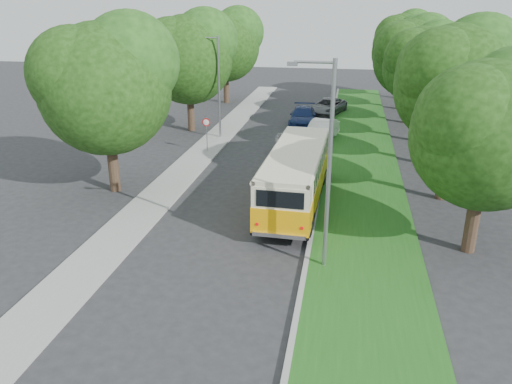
% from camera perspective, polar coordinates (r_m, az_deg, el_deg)
% --- Properties ---
extents(ground, '(120.00, 120.00, 0.00)m').
position_cam_1_polar(ground, '(22.73, -2.80, -4.55)').
color(ground, '#27272A').
rests_on(ground, ground).
extents(curb, '(0.20, 70.00, 0.15)m').
position_cam_1_polar(curb, '(26.80, 7.16, -0.44)').
color(curb, gray).
rests_on(curb, ground).
extents(grass_verge, '(4.50, 70.00, 0.13)m').
position_cam_1_polar(grass_verge, '(26.80, 12.18, -0.79)').
color(grass_verge, '#1D5516').
rests_on(grass_verge, ground).
extents(sidewalk, '(2.20, 70.00, 0.12)m').
position_cam_1_polar(sidewalk, '(28.44, -9.96, 0.65)').
color(sidewalk, gray).
rests_on(sidewalk, ground).
extents(treeline, '(24.27, 41.91, 9.46)m').
position_cam_1_polar(treeline, '(38.17, 8.19, 14.97)').
color(treeline, '#332319').
rests_on(treeline, ground).
extents(lamppost_near, '(1.71, 0.16, 8.00)m').
position_cam_1_polar(lamppost_near, '(18.28, 8.12, 3.52)').
color(lamppost_near, gray).
rests_on(lamppost_near, ground).
extents(lamppost_far, '(1.71, 0.16, 7.50)m').
position_cam_1_polar(lamppost_far, '(37.61, -4.41, 12.24)').
color(lamppost_far, gray).
rests_on(lamppost_far, ground).
extents(warning_sign, '(0.56, 0.10, 2.50)m').
position_cam_1_polar(warning_sign, '(34.22, -5.68, 7.22)').
color(warning_sign, gray).
rests_on(warning_sign, ground).
extents(vintage_bus, '(2.88, 10.11, 2.98)m').
position_cam_1_polar(vintage_bus, '(25.15, 4.59, 1.65)').
color(vintage_bus, '#FFAA08').
rests_on(vintage_bus, ground).
extents(car_silver, '(2.90, 4.61, 1.46)m').
position_cam_1_polar(car_silver, '(33.80, 3.99, 5.39)').
color(car_silver, '#B2B2B7').
rests_on(car_silver, ground).
extents(car_white, '(2.65, 4.88, 1.52)m').
position_cam_1_polar(car_white, '(37.73, 7.46, 6.96)').
color(car_white, white).
rests_on(car_white, ground).
extents(car_blue, '(2.32, 5.32, 1.52)m').
position_cam_1_polar(car_blue, '(42.35, 5.38, 8.58)').
color(car_blue, navy).
rests_on(car_blue, ground).
extents(car_grey, '(3.79, 5.66, 1.44)m').
position_cam_1_polar(car_grey, '(46.99, 8.17, 9.64)').
color(car_grey, slate).
rests_on(car_grey, ground).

